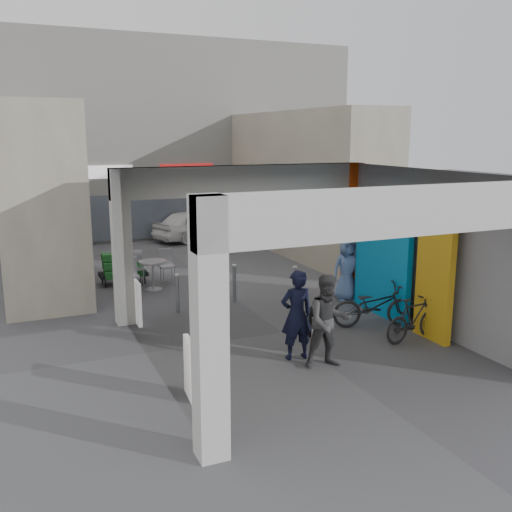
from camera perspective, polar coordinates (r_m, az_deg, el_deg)
name	(u,v)px	position (r m, az deg, el deg)	size (l,w,h in m)	color
ground	(282,332)	(12.50, 2.63, -7.64)	(90.00, 90.00, 0.00)	#4E4F53
arcade_canopy	(326,232)	(11.47, 6.97, 2.38)	(6.40, 6.45, 6.40)	beige
far_building	(138,140)	(25.10, -11.71, 11.32)	(18.00, 4.08, 8.00)	silver
plaza_bldg_left	(35,194)	(18.16, -21.23, 5.84)	(2.00, 9.00, 5.00)	#B4AC95
plaza_bldg_right	(304,183)	(20.57, 4.82, 7.25)	(2.00, 9.00, 5.00)	#B4AC95
bollard_left	(178,294)	(13.86, -7.85, -3.74)	(0.09, 0.09, 0.93)	#93969B
bollard_center	(234,284)	(14.58, -2.17, -2.77)	(0.09, 0.09, 0.96)	#93969B
bollard_right	(295,283)	(14.92, 3.90, -2.68)	(0.09, 0.09, 0.84)	#93969B
advert_board_near	(190,368)	(9.47, -6.64, -11.06)	(0.14, 0.55, 1.00)	white
advert_board_far	(138,302)	(13.15, -11.75, -4.57)	(0.10, 0.55, 1.00)	white
cafe_set	(146,275)	(16.25, -10.92, -1.92)	(1.62, 1.31, 0.98)	#AFAFB4
produce_stand	(123,272)	(16.83, -13.15, -1.54)	(1.33, 0.72, 0.87)	black
crate_stack	(209,254)	(19.16, -4.73, 0.18)	(0.51, 0.43, 0.56)	#17521F
border_collie	(312,324)	(12.25, 5.65, -6.73)	(0.26, 0.50, 0.69)	black
man_with_dog	(296,315)	(10.86, 4.07, -5.89)	(0.64, 0.42, 1.74)	black
man_back_turned	(329,321)	(10.55, 7.27, -6.49)	(0.85, 0.66, 1.74)	#3E3E40
man_elderly	(347,270)	(14.79, 9.11, -1.34)	(0.80, 0.52, 1.64)	#5F80BA
man_crates	(217,230)	(20.05, -3.90, 2.66)	(1.11, 0.46, 1.89)	black
bicycle_front	(374,305)	(12.98, 11.72, -4.86)	(0.65, 1.87, 0.98)	black
bicycle_rear	(414,319)	(12.33, 15.53, -6.09)	(0.44, 1.55, 0.93)	black
white_van	(196,224)	(23.39, -6.03, 3.17)	(1.47, 3.66, 1.25)	white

